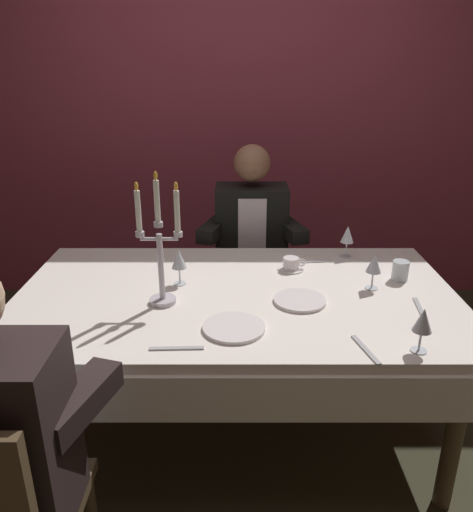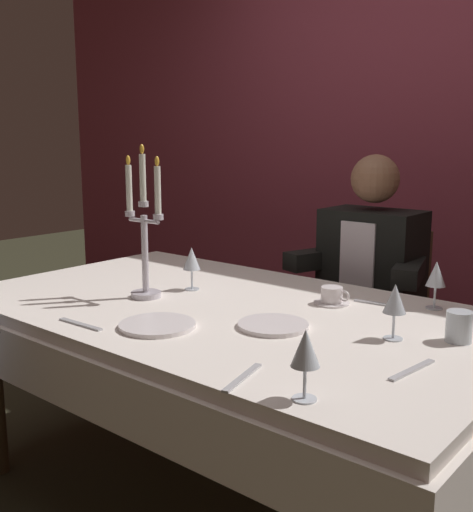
% 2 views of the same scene
% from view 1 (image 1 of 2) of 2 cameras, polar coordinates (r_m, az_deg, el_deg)
% --- Properties ---
extents(ground_plane, '(12.00, 12.00, 0.00)m').
position_cam_1_polar(ground_plane, '(2.56, -0.04, -19.32)').
color(ground_plane, '#353422').
extents(back_wall, '(6.00, 0.12, 2.70)m').
position_cam_1_polar(back_wall, '(3.62, -0.06, 16.27)').
color(back_wall, '#933849').
rests_on(back_wall, ground_plane).
extents(dining_table, '(1.94, 1.14, 0.74)m').
position_cam_1_polar(dining_table, '(2.21, -0.04, -6.98)').
color(dining_table, white).
rests_on(dining_table, ground_plane).
extents(candelabra, '(0.19, 0.11, 0.55)m').
position_cam_1_polar(candelabra, '(2.00, -8.81, 0.33)').
color(candelabra, silver).
rests_on(candelabra, dining_table).
extents(dinner_plate_0, '(0.24, 0.24, 0.01)m').
position_cam_1_polar(dinner_plate_0, '(1.87, -0.33, -8.20)').
color(dinner_plate_0, white).
rests_on(dinner_plate_0, dining_table).
extents(dinner_plate_1, '(0.22, 0.22, 0.01)m').
position_cam_1_polar(dinner_plate_1, '(2.09, 7.25, -5.07)').
color(dinner_plate_1, white).
rests_on(dinner_plate_1, dining_table).
extents(wine_glass_0, '(0.07, 0.07, 0.16)m').
position_cam_1_polar(wine_glass_0, '(2.22, 15.47, -0.88)').
color(wine_glass_0, silver).
rests_on(wine_glass_0, dining_table).
extents(wine_glass_1, '(0.07, 0.07, 0.16)m').
position_cam_1_polar(wine_glass_1, '(2.57, 12.56, 2.37)').
color(wine_glass_1, silver).
rests_on(wine_glass_1, dining_table).
extents(wine_glass_2, '(0.07, 0.07, 0.16)m').
position_cam_1_polar(wine_glass_2, '(2.20, -6.67, -0.44)').
color(wine_glass_2, silver).
rests_on(wine_glass_2, dining_table).
extents(wine_glass_3, '(0.07, 0.07, 0.16)m').
position_cam_1_polar(wine_glass_3, '(1.80, 20.57, -7.05)').
color(wine_glass_3, silver).
rests_on(wine_glass_3, dining_table).
extents(water_tumbler_0, '(0.07, 0.07, 0.09)m').
position_cam_1_polar(water_tumbler_0, '(2.38, 18.23, -1.57)').
color(water_tumbler_0, silver).
rests_on(water_tumbler_0, dining_table).
extents(coffee_cup_0, '(0.13, 0.12, 0.06)m').
position_cam_1_polar(coffee_cup_0, '(2.39, 6.26, -0.96)').
color(coffee_cup_0, white).
rests_on(coffee_cup_0, dining_table).
extents(knife_0, '(0.19, 0.02, 0.01)m').
position_cam_1_polar(knife_0, '(1.76, -6.91, -10.48)').
color(knife_0, '#B7B7BC').
rests_on(knife_0, dining_table).
extents(fork_1, '(0.17, 0.04, 0.01)m').
position_cam_1_polar(fork_1, '(2.50, 8.89, -0.63)').
color(fork_1, '#B7B7BC').
rests_on(fork_1, dining_table).
extents(knife_2, '(0.04, 0.19, 0.01)m').
position_cam_1_polar(knife_2, '(2.15, 20.24, -5.65)').
color(knife_2, '#B7B7BC').
rests_on(knife_2, dining_table).
extents(knife_3, '(0.06, 0.19, 0.01)m').
position_cam_1_polar(knife_3, '(1.80, 14.57, -10.32)').
color(knife_3, '#B7B7BC').
rests_on(knife_3, dining_table).
extents(seated_diner_1, '(0.63, 0.48, 1.24)m').
position_cam_1_polar(seated_diner_1, '(2.98, 1.66, 3.08)').
color(seated_diner_1, brown).
rests_on(seated_diner_1, ground_plane).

